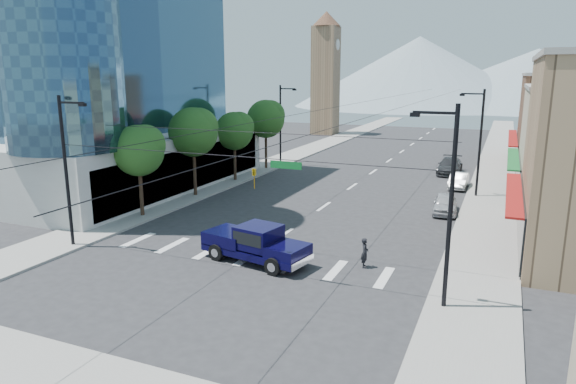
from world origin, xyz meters
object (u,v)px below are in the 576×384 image
object	(u,v)px
parked_car_mid	(459,181)
parked_car_near	(445,204)
pickup_truck	(255,243)
parked_car_far	(450,166)
pedestrian	(365,253)

from	to	relation	value
parked_car_mid	parked_car_near	bearing A→B (deg)	-89.71
pickup_truck	parked_car_far	bearing A→B (deg)	88.32
pickup_truck	parked_car_near	world-z (taller)	pickup_truck
parked_car_near	pickup_truck	bearing A→B (deg)	-124.63
parked_car_mid	pedestrian	bearing A→B (deg)	-96.04
pickup_truck	parked_car_far	xyz separation A→B (m)	(7.12, 31.10, -0.28)
parked_car_far	pickup_truck	bearing A→B (deg)	-103.52
pickup_truck	parked_car_mid	world-z (taller)	pickup_truck
pickup_truck	parked_car_near	size ratio (longest dim) A/B	1.53
pedestrian	parked_car_near	xyz separation A→B (m)	(2.69, 13.17, -0.09)
pedestrian	pickup_truck	bearing A→B (deg)	94.01
pedestrian	parked_car_far	distance (m)	29.60
pickup_truck	parked_car_mid	distance (m)	25.68
parked_car_near	parked_car_mid	distance (m)	9.49
parked_car_near	parked_car_mid	world-z (taller)	parked_car_near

